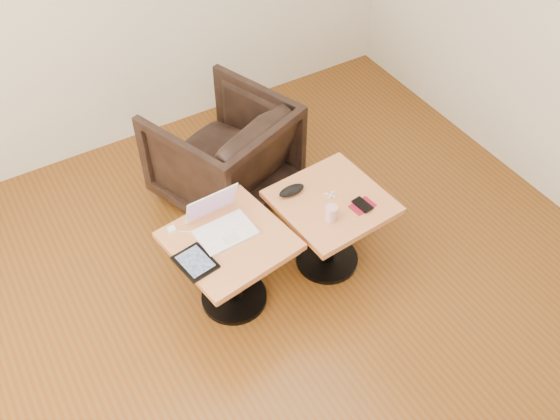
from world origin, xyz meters
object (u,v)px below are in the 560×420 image
side_table_right (330,216)px  laptop (221,223)px  armchair (223,153)px  side_table_left (230,255)px  striped_cup (331,213)px

side_table_right → laptop: (-0.63, 0.13, 0.18)m
side_table_right → armchair: size_ratio=0.80×
side_table_left → laptop: 0.20m
laptop → striped_cup: 0.60m
striped_cup → armchair: (-0.17, 0.99, -0.22)m
side_table_left → side_table_right: 0.63m
side_table_left → armchair: size_ratio=0.85×
side_table_left → side_table_right: (0.63, -0.04, 0.00)m
side_table_left → laptop: (0.00, 0.09, 0.18)m
side_table_left → laptop: size_ratio=2.12×
side_table_left → armchair: bearing=57.0°
side_table_right → armchair: armchair is taller
laptop → armchair: (0.38, 0.74, -0.22)m
side_table_right → laptop: bearing=164.4°
side_table_right → laptop: 0.67m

